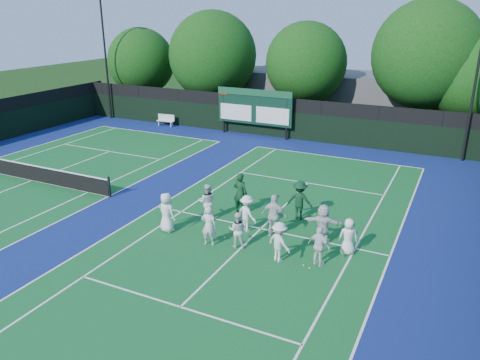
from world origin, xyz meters
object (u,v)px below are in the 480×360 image
at_px(scoreboard, 254,107).
at_px(tennis_net, 31,172).
at_px(bench, 166,120).
at_px(coach_left, 240,193).

distance_m(scoreboard, tennis_net, 16.26).
bearing_deg(bench, scoreboard, 1.57).
bearing_deg(tennis_net, scoreboard, 64.40).
height_order(tennis_net, bench, tennis_net).
xyz_separation_m(tennis_net, coach_left, (12.42, 1.19, 0.49)).
xyz_separation_m(tennis_net, bench, (-0.90, 14.37, 0.02)).
relative_size(scoreboard, coach_left, 3.06).
xyz_separation_m(scoreboard, bench, (-7.89, -0.22, -1.68)).
height_order(tennis_net, coach_left, coach_left).
bearing_deg(bench, coach_left, -44.69).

